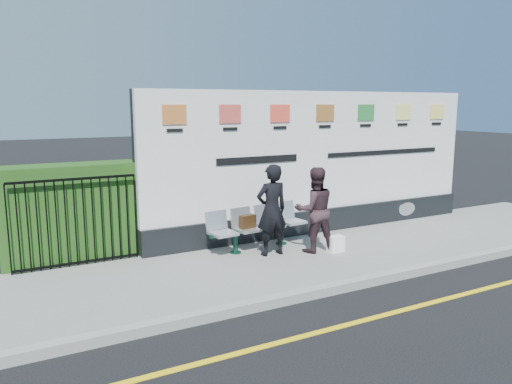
% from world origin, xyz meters
% --- Properties ---
extents(ground, '(80.00, 80.00, 0.00)m').
position_xyz_m(ground, '(0.00, 0.00, 0.00)').
color(ground, black).
extents(pavement, '(14.00, 3.00, 0.12)m').
position_xyz_m(pavement, '(0.00, 2.50, 0.06)').
color(pavement, gray).
rests_on(pavement, ground).
extents(kerb, '(14.00, 0.18, 0.14)m').
position_xyz_m(kerb, '(0.00, 1.00, 0.07)').
color(kerb, gray).
rests_on(kerb, ground).
extents(yellow_line, '(14.00, 0.10, 0.01)m').
position_xyz_m(yellow_line, '(0.00, 0.00, 0.00)').
color(yellow_line, yellow).
rests_on(yellow_line, ground).
extents(billboard, '(8.00, 0.30, 3.00)m').
position_xyz_m(billboard, '(0.50, 3.85, 1.42)').
color(billboard, black).
rests_on(billboard, pavement).
extents(hedge, '(2.35, 0.70, 1.70)m').
position_xyz_m(hedge, '(-4.58, 4.30, 0.97)').
color(hedge, '#224C16').
rests_on(hedge, pavement).
extents(railing, '(2.05, 0.06, 1.54)m').
position_xyz_m(railing, '(-4.58, 3.85, 0.89)').
color(railing, black).
rests_on(railing, pavement).
extents(bench, '(2.10, 0.77, 0.44)m').
position_xyz_m(bench, '(-1.34, 3.29, 0.34)').
color(bench, silver).
rests_on(bench, pavement).
extents(woman_left, '(0.62, 0.41, 1.68)m').
position_xyz_m(woman_left, '(-1.33, 2.83, 0.96)').
color(woman_left, black).
rests_on(woman_left, pavement).
extents(woman_right, '(0.89, 0.77, 1.60)m').
position_xyz_m(woman_right, '(-0.52, 2.63, 0.92)').
color(woman_right, '#342227').
rests_on(woman_right, pavement).
extents(handbag_brown, '(0.34, 0.19, 0.25)m').
position_xyz_m(handbag_brown, '(-1.60, 3.26, 0.68)').
color(handbag_brown, black).
rests_on(handbag_brown, bench).
extents(carrier_bag_white, '(0.30, 0.18, 0.30)m').
position_xyz_m(carrier_bag_white, '(-0.19, 2.40, 0.27)').
color(carrier_bag_white, white).
rests_on(carrier_bag_white, pavement).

